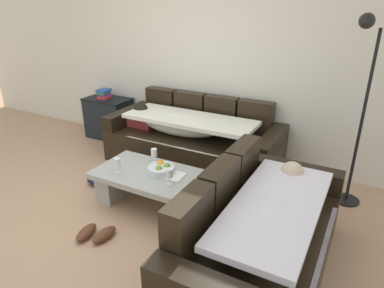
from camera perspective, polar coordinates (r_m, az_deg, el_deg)
name	(u,v)px	position (r m, az deg, el deg)	size (l,w,h in m)	color
ground_plane	(95,220)	(3.65, -15.91, -12.16)	(14.00, 14.00, 0.00)	tan
back_wall	(196,56)	(4.81, 0.60, 14.54)	(9.00, 0.10, 2.70)	silver
couch_along_wall	(191,140)	(4.53, -0.18, 0.62)	(2.28, 0.92, 0.88)	black
couch_near_window	(261,238)	(2.81, 11.41, -15.14)	(0.92, 1.87, 0.88)	black
coffee_table	(151,185)	(3.67, -6.80, -6.76)	(1.20, 0.68, 0.38)	#9DA29B
fruit_bowl	(161,169)	(3.58, -5.17, -4.19)	(0.28, 0.28, 0.10)	silver
wine_glass_near_left	(117,163)	(3.62, -12.38, -3.07)	(0.07, 0.07, 0.17)	silver
wine_glass_near_right	(169,174)	(3.32, -3.80, -4.98)	(0.07, 0.07, 0.17)	silver
wine_glass_far_back	(154,153)	(3.77, -6.37, -1.53)	(0.07, 0.07, 0.17)	silver
open_magazine	(171,175)	(3.53, -3.57, -5.22)	(0.28, 0.21, 0.01)	white
side_cabinet	(109,118)	(5.60, -13.72, 4.25)	(0.72, 0.44, 0.64)	black
book_stack_on_cabinet	(104,94)	(5.53, -14.50, 8.18)	(0.19, 0.22, 0.14)	red
floor_lamp	(359,104)	(3.73, 26.19, 6.09)	(0.33, 0.31, 1.95)	black
pair_of_shoes	(95,233)	(3.40, -15.89, -14.21)	(0.32, 0.34, 0.09)	#59331E
crumpled_garment	(103,176)	(4.33, -14.68, -5.26)	(0.40, 0.32, 0.12)	#191933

